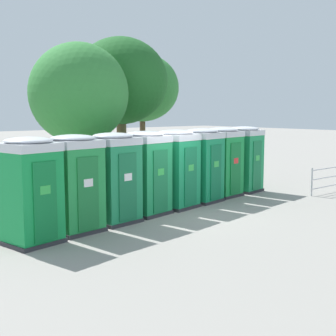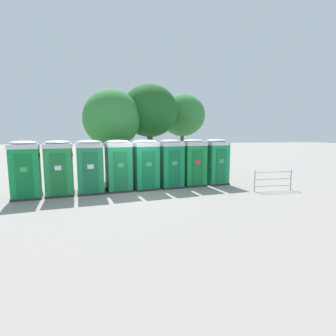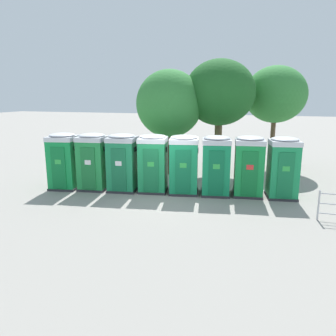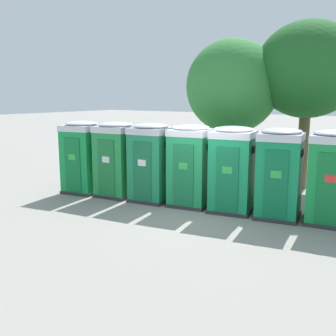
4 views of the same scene
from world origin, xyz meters
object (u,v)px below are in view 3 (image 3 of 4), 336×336
at_px(portapotty_4, 184,164).
at_px(street_tree_0, 275,95).
at_px(portapotty_7, 283,167).
at_px(portapotty_3, 153,163).
at_px(portapotty_6, 249,166).
at_px(street_tree_1, 220,93).
at_px(portapotty_2, 123,162).
at_px(portapotty_5, 216,165).
at_px(portapotty_0, 64,161).
at_px(street_tree_2, 169,104).
at_px(portapotty_1, 93,161).

relative_size(portapotty_4, street_tree_0, 0.44).
bearing_deg(portapotty_7, portapotty_3, -171.74).
xyz_separation_m(portapotty_6, street_tree_1, (-1.91, 3.75, 3.00)).
height_order(portapotty_7, street_tree_0, street_tree_0).
distance_m(street_tree_0, street_tree_1, 3.64).
bearing_deg(portapotty_3, street_tree_0, 53.80).
bearing_deg(portapotty_6, portapotty_4, -169.75).
relative_size(portapotty_2, portapotty_5, 1.00).
bearing_deg(portapotty_6, portapotty_2, -170.41).
distance_m(portapotty_4, portapotty_5, 1.36).
distance_m(portapotty_0, portapotty_4, 5.45).
bearing_deg(street_tree_2, portapotty_3, -84.64).
xyz_separation_m(portapotty_2, portapotty_7, (6.73, 1.04, 0.00)).
distance_m(portapotty_5, street_tree_1, 5.07).
bearing_deg(portapotty_7, street_tree_0, 94.54).
xyz_separation_m(portapotty_4, street_tree_2, (-1.67, 3.24, 2.43)).
xyz_separation_m(portapotty_2, portapotty_3, (1.34, 0.26, 0.00)).
xyz_separation_m(portapotty_4, portapotty_6, (2.68, 0.48, 0.00)).
xyz_separation_m(street_tree_0, street_tree_2, (-5.24, -3.32, -0.49)).
xyz_separation_m(portapotty_0, portapotty_1, (1.33, 0.30, -0.00)).
relative_size(portapotty_0, portapotty_7, 1.00).
distance_m(portapotty_1, portapotty_7, 8.17).
bearing_deg(portapotty_6, street_tree_0, 81.70).
height_order(portapotty_5, street_tree_1, street_tree_1).
xyz_separation_m(portapotty_0, portapotty_3, (4.02, 0.76, -0.00)).
bearing_deg(street_tree_2, portapotty_1, -121.45).
bearing_deg(street_tree_1, portapotty_5, -81.83).
relative_size(portapotty_3, portapotty_6, 1.00).
xyz_separation_m(portapotty_4, portapotty_7, (4.04, 0.62, 0.00)).
bearing_deg(portapotty_7, portapotty_5, -171.02).
bearing_deg(street_tree_0, portapotty_1, -136.63).
xyz_separation_m(portapotty_1, portapotty_3, (2.69, 0.46, 0.00)).
distance_m(portapotty_2, portapotty_5, 4.09).
bearing_deg(portapotty_2, street_tree_1, 53.39).
relative_size(portapotty_1, portapotty_4, 1.00).
relative_size(street_tree_0, street_tree_1, 0.96).
bearing_deg(street_tree_1, portapotty_3, -115.77).
xyz_separation_m(portapotty_2, portapotty_5, (4.04, 0.62, 0.00)).
xyz_separation_m(portapotty_3, portapotty_7, (5.39, 0.78, 0.00)).
height_order(portapotty_0, street_tree_0, street_tree_0).
bearing_deg(portapotty_4, portapotty_5, 8.22).
distance_m(portapotty_0, street_tree_2, 6.08).
bearing_deg(portapotty_5, portapotty_1, -171.35).
relative_size(street_tree_0, street_tree_2, 1.06).
relative_size(portapotty_7, street_tree_0, 0.44).
xyz_separation_m(portapotty_1, portapotty_5, (5.39, 0.82, 0.00)).
bearing_deg(portapotty_1, portapotty_6, 9.38).
bearing_deg(portapotty_3, portapotty_5, 7.54).
height_order(portapotty_6, street_tree_0, street_tree_0).
xyz_separation_m(portapotty_5, street_tree_0, (2.22, 6.37, 2.92)).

